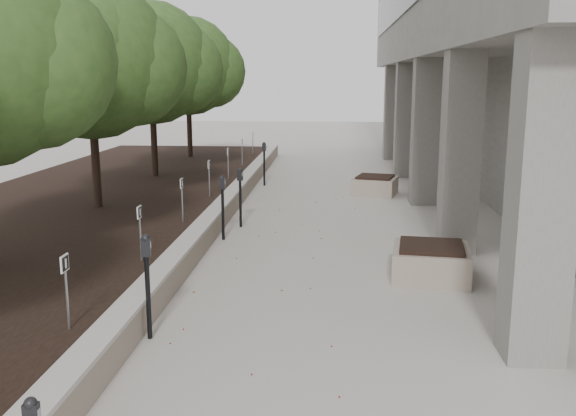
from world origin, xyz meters
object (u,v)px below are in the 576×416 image
(planter_back, at_px, (375,185))
(planter_front, at_px, (431,261))
(crabapple_tree_4, at_px, (152,89))
(parking_meter_5, at_px, (264,164))
(parking_meter_4, at_px, (240,198))
(crabapple_tree_5, at_px, (188,87))
(parking_meter_3, at_px, (223,208))
(crabapple_tree_3, at_px, (91,93))
(parking_meter_2, at_px, (148,287))

(planter_back, bearing_deg, planter_front, -86.73)
(crabapple_tree_4, relative_size, parking_meter_5, 3.79)
(parking_meter_4, relative_size, planter_back, 1.15)
(crabapple_tree_5, bearing_deg, planter_front, -61.79)
(parking_meter_3, xyz_separation_m, parking_meter_4, (0.20, 1.22, -0.01))
(parking_meter_3, bearing_deg, crabapple_tree_5, 109.65)
(parking_meter_3, distance_m, planter_back, 6.82)
(parking_meter_3, distance_m, parking_meter_4, 1.24)
(parking_meter_3, bearing_deg, crabapple_tree_4, 120.74)
(crabapple_tree_4, bearing_deg, planter_front, -49.98)
(parking_meter_3, bearing_deg, planter_front, -26.93)
(crabapple_tree_5, relative_size, parking_meter_5, 3.79)
(planter_front, bearing_deg, planter_back, 93.27)
(crabapple_tree_3, height_order, planter_back, crabapple_tree_3)
(crabapple_tree_3, bearing_deg, planter_front, -27.39)
(crabapple_tree_5, distance_m, parking_meter_3, 12.15)
(crabapple_tree_3, xyz_separation_m, crabapple_tree_4, (0.00, 5.00, 0.00))
(parking_meter_4, distance_m, planter_back, 5.70)
(parking_meter_2, bearing_deg, planter_front, 27.06)
(parking_meter_5, height_order, planter_back, parking_meter_5)
(crabapple_tree_4, xyz_separation_m, parking_meter_4, (3.52, -5.22, -2.42))
(crabapple_tree_3, relative_size, planter_front, 4.16)
(parking_meter_3, relative_size, parking_meter_4, 1.01)
(parking_meter_3, bearing_deg, parking_meter_2, -87.30)
(crabapple_tree_3, height_order, crabapple_tree_5, same)
(parking_meter_5, distance_m, planter_back, 3.80)
(parking_meter_2, height_order, planter_back, parking_meter_2)
(parking_meter_2, height_order, planter_front, parking_meter_2)
(crabapple_tree_4, bearing_deg, crabapple_tree_3, -90.00)
(parking_meter_5, xyz_separation_m, planter_back, (3.52, -1.36, -0.43))
(parking_meter_2, height_order, parking_meter_4, parking_meter_2)
(planter_front, bearing_deg, parking_meter_2, -144.83)
(crabapple_tree_3, xyz_separation_m, planter_back, (6.96, 4.31, -2.83))
(parking_meter_2, bearing_deg, crabapple_tree_3, 107.45)
(planter_front, xyz_separation_m, planter_back, (-0.47, 8.16, -0.02))
(crabapple_tree_3, relative_size, planter_back, 4.43)
(parking_meter_4, bearing_deg, planter_front, -26.02)
(parking_meter_3, height_order, parking_meter_5, parking_meter_5)
(parking_meter_2, relative_size, planter_back, 1.19)
(parking_meter_3, bearing_deg, crabapple_tree_3, 160.02)
(parking_meter_3, relative_size, planter_front, 1.09)
(crabapple_tree_5, bearing_deg, parking_meter_2, -79.05)
(crabapple_tree_3, relative_size, parking_meter_4, 3.86)
(parking_meter_2, bearing_deg, parking_meter_4, 79.50)
(planter_front, relative_size, planter_back, 1.06)
(planter_front, bearing_deg, parking_meter_4, 137.07)
(crabapple_tree_3, bearing_deg, planter_back, 31.77)
(crabapple_tree_3, xyz_separation_m, parking_meter_5, (3.44, 5.67, -2.40))
(parking_meter_3, relative_size, planter_back, 1.16)
(crabapple_tree_5, height_order, planter_back, crabapple_tree_5)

